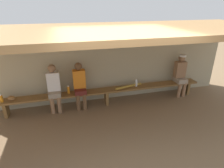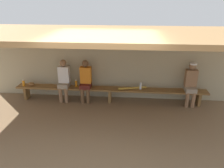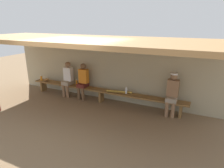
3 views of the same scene
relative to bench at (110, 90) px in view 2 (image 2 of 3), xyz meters
The scene contains 12 objects.
ground_plane 1.60m from the bench, 90.00° to the right, with size 24.00×24.00×0.00m, color brown.
back_wall 0.84m from the bench, 90.00° to the left, with size 8.00×0.20×2.20m, color tan.
dugout_roof 2.06m from the bench, 90.00° to the right, with size 8.00×2.80×0.12m, color #9E7547.
bench is the anchor object (origin of this frame).
player_near_post 0.83m from the bench, behind, with size 0.34×0.42×1.34m.
player_rightmost 2.47m from the bench, ahead, with size 0.34×0.42×1.34m.
player_with_sunglasses 1.50m from the bench, behind, with size 0.34×0.42×1.34m.
water_bottle_green 2.79m from the bench, behind, with size 0.08×0.08×0.21m.
water_bottle_orange 1.10m from the bench, behind, with size 0.07×0.07×0.23m.
water_bottle_clear 0.97m from the bench, ahead, with size 0.07×0.07×0.22m.
baseball_glove_worn 2.57m from the bench, behind, with size 0.24×0.17×0.09m, color olive.
baseball_bat 0.71m from the bench, ahead, with size 0.07×0.07×0.89m, color #B28C33.
Camera 2 is at (0.60, -4.60, 3.08)m, focal length 34.26 mm.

